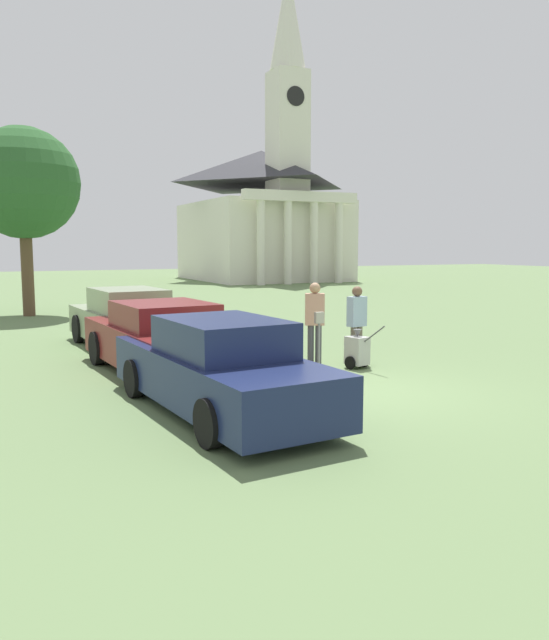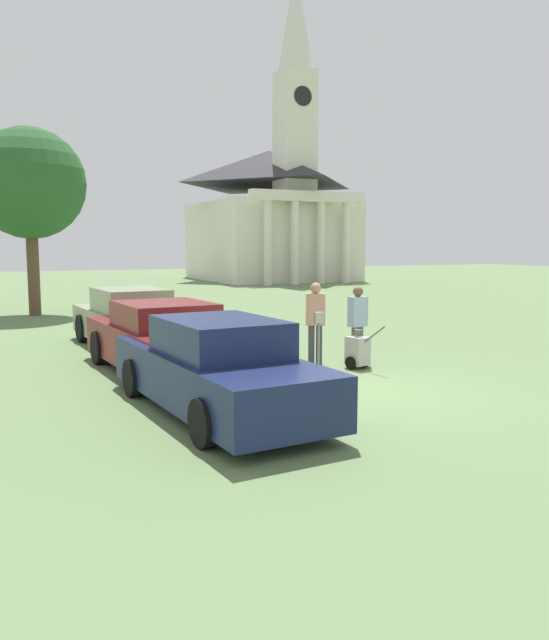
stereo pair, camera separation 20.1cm
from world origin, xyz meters
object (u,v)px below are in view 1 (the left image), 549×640
object	(u,v)px
person_supervisor	(357,320)
parked_car_navy	(219,369)
parked_car_sage	(127,321)
equipment_cart	(357,350)
parking_meter	(319,333)
church	(264,208)
person_worker	(315,318)
parked_car_maroon	(162,339)

from	to	relation	value
person_supervisor	parked_car_navy	bearing A→B (deg)	20.26
parked_car_sage	equipment_cart	distance (m)	6.13
parked_car_navy	parking_meter	distance (m)	2.97
church	parked_car_sage	bearing A→B (deg)	-120.40
parked_car_sage	church	xyz separation A→B (m)	(16.70, 28.47, 4.78)
parking_meter	equipment_cart	xyz separation A→B (m)	(1.32, 0.67, -0.55)
parked_car_sage	person_supervisor	xyz separation A→B (m)	(4.20, -4.23, 0.27)
parked_car_sage	person_worker	xyz separation A→B (m)	(3.30, -3.93, 0.33)
parked_car_sage	church	bearing A→B (deg)	54.75
parked_car_maroon	parked_car_sage	bearing A→B (deg)	85.13
person_supervisor	equipment_cart	xyz separation A→B (m)	(-0.28, -0.47, -0.60)
parked_car_maroon	parked_car_sage	xyz separation A→B (m)	(0.00, 3.39, 0.02)
church	person_supervisor	bearing A→B (deg)	-110.92
parked_car_maroon	church	xyz separation A→B (m)	(16.70, 31.86, 4.80)
parked_car_navy	church	xyz separation A→B (m)	(16.70, 35.26, 4.81)
parked_car_sage	church	world-z (taller)	church
parked_car_navy	person_supervisor	distance (m)	4.93
parked_car_maroon	equipment_cart	world-z (taller)	parked_car_maroon
parked_car_maroon	person_supervisor	xyz separation A→B (m)	(4.20, -0.84, 0.29)
parked_car_maroon	church	bearing A→B (deg)	57.48
parked_car_sage	person_worker	bearing A→B (deg)	-54.81
person_worker	church	size ratio (longest dim) A/B	0.08
parked_car_sage	parked_car_maroon	bearing A→B (deg)	-94.87
parked_car_navy	person_worker	distance (m)	4.38
equipment_cart	person_worker	bearing A→B (deg)	115.39
parked_car_navy	person_worker	xyz separation A→B (m)	(3.30, 2.86, 0.35)
parked_car_navy	person_worker	bearing A→B (deg)	36.07
person_worker	church	xyz separation A→B (m)	(13.40, 32.40, 4.46)
parked_car_sage	equipment_cart	size ratio (longest dim) A/B	5.24
person_worker	parking_meter	bearing A→B (deg)	89.69
parking_meter	equipment_cart	bearing A→B (deg)	26.99
equipment_cart	parked_car_navy	bearing A→B (deg)	-165.23
parked_car_maroon	person_supervisor	world-z (taller)	person_supervisor
church	person_worker	bearing A→B (deg)	-112.47
parked_car_navy	person_supervisor	bearing A→B (deg)	26.52
parked_car_maroon	equipment_cart	distance (m)	4.14
parked_car_maroon	equipment_cart	bearing A→B (deg)	-23.33
parked_car_maroon	church	size ratio (longest dim) A/B	0.23
parking_meter	person_supervisor	distance (m)	1.97
parked_car_maroon	parked_car_sage	distance (m)	3.39
parked_car_sage	parking_meter	bearing A→B (deg)	-69.05
parked_car_navy	parking_meter	size ratio (longest dim) A/B	3.92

